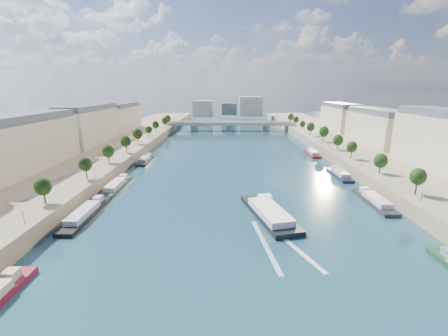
{
  "coord_description": "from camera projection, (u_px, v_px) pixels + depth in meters",
  "views": [
    {
      "loc": [
        -3.77,
        -36.09,
        37.21
      ],
      "look_at": [
        -4.58,
        83.4,
        5.0
      ],
      "focal_mm": 24.0,
      "sensor_mm": 36.0,
      "label": 1
    }
  ],
  "objects": [
    {
      "name": "tour_barge",
      "position": [
        269.0,
        213.0,
        89.03
      ],
      "size": [
        15.6,
        30.61,
        4.0
      ],
      "rotation": [
        0.0,
        0.0,
        0.26
      ],
      "color": "black",
      "rests_on": "ground"
    },
    {
      "name": "moored_barges_right",
      "position": [
        379.0,
        205.0,
        95.82
      ],
      "size": [
        5.0,
        164.7,
        3.6
      ],
      "color": "black",
      "rests_on": "ground"
    },
    {
      "name": "buildings_right",
      "position": [
        405.0,
        131.0,
        147.81
      ],
      "size": [
        16.0,
        226.0,
        23.2
      ],
      "color": "beige",
      "rests_on": "ground"
    },
    {
      "name": "quay_right",
      "position": [
        388.0,
        164.0,
        139.94
      ],
      "size": [
        44.0,
        520.0,
        5.0
      ],
      "primitive_type": "cube",
      "color": "#9E8460",
      "rests_on": "ground"
    },
    {
      "name": "lamps_right",
      "position": [
        343.0,
        151.0,
        143.52
      ],
      "size": [
        0.36,
        200.36,
        4.28
      ],
      "color": "black",
      "rests_on": "ground"
    },
    {
      "name": "bridge",
      "position": [
        230.0,
        125.0,
        265.06
      ],
      "size": [
        112.0,
        12.0,
        8.15
      ],
      "color": "#C1B79E",
      "rests_on": "ground"
    },
    {
      "name": "wake",
      "position": [
        278.0,
        244.0,
        73.33
      ],
      "size": [
        14.09,
        25.93,
        0.04
      ],
      "color": "silver",
      "rests_on": "ground"
    },
    {
      "name": "skyline",
      "position": [
        232.0,
        107.0,
        349.18
      ],
      "size": [
        79.0,
        42.0,
        22.0
      ],
      "color": "beige",
      "rests_on": "ground"
    },
    {
      "name": "ground",
      "position": [
        234.0,
        169.0,
        141.06
      ],
      "size": [
        700.0,
        700.0,
        0.0
      ],
      "primitive_type": "plane",
      "color": "#0B2632",
      "rests_on": "ground"
    },
    {
      "name": "lamps_left",
      "position": [
        114.0,
        158.0,
        129.72
      ],
      "size": [
        0.36,
        200.36,
        4.28
      ],
      "color": "black",
      "rests_on": "ground"
    },
    {
      "name": "pave_left",
      "position": [
        112.0,
        158.0,
        140.11
      ],
      "size": [
        14.0,
        520.0,
        0.1
      ],
      "primitive_type": "cube",
      "color": "gray",
      "rests_on": "quay_left"
    },
    {
      "name": "quay_left",
      "position": [
        81.0,
        164.0,
        140.88
      ],
      "size": [
        44.0,
        520.0,
        5.0
      ],
      "primitive_type": "cube",
      "color": "#9E8460",
      "rests_on": "ground"
    },
    {
      "name": "buildings_left",
      "position": [
        63.0,
        131.0,
        148.92
      ],
      "size": [
        16.0,
        226.0,
        23.2
      ],
      "color": "beige",
      "rests_on": "ground"
    },
    {
      "name": "pave_right",
      "position": [
        356.0,
        159.0,
        139.37
      ],
      "size": [
        14.0,
        520.0,
        0.1
      ],
      "primitive_type": "cube",
      "color": "gray",
      "rests_on": "quay_right"
    },
    {
      "name": "trees_left",
      "position": [
        117.0,
        146.0,
        140.62
      ],
      "size": [
        4.8,
        268.8,
        8.26
      ],
      "color": "#382B1E",
      "rests_on": "ground"
    },
    {
      "name": "moored_barges_left",
      "position": [
        82.0,
        217.0,
        86.93
      ],
      "size": [
        5.0,
        159.99,
        3.6
      ],
      "color": "#1C253D",
      "rests_on": "ground"
    },
    {
      "name": "trees_right",
      "position": [
        345.0,
        144.0,
        147.63
      ],
      "size": [
        4.8,
        268.8,
        8.26
      ],
      "color": "#382B1E",
      "rests_on": "ground"
    }
  ]
}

